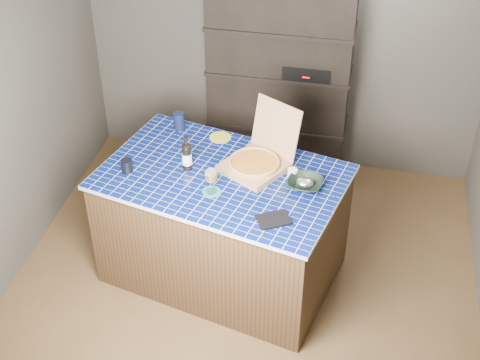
% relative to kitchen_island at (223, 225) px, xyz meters
% --- Properties ---
extents(room, '(3.50, 3.50, 3.50)m').
position_rel_kitchen_island_xyz_m(room, '(0.18, -0.11, 0.79)').
color(room, brown).
rests_on(room, ground).
extents(shelving_unit, '(1.20, 0.41, 1.80)m').
position_rel_kitchen_island_xyz_m(shelving_unit, '(0.18, 1.42, 0.44)').
color(shelving_unit, black).
rests_on(shelving_unit, floor).
extents(kitchen_island, '(1.88, 1.43, 0.92)m').
position_rel_kitchen_island_xyz_m(kitchen_island, '(0.00, 0.00, 0.00)').
color(kitchen_island, '#462D1B').
rests_on(kitchen_island, floor).
extents(pizza_box, '(0.58, 0.61, 0.43)m').
position_rel_kitchen_island_xyz_m(pizza_box, '(0.22, 0.14, 0.52)').
color(pizza_box, '#9C7350').
rests_on(pizza_box, kitchen_island).
extents(mead_bottle, '(0.07, 0.07, 0.27)m').
position_rel_kitchen_island_xyz_m(mead_bottle, '(-0.26, 0.03, 0.57)').
color(mead_bottle, black).
rests_on(mead_bottle, kitchen_island).
extents(teal_trivet, '(0.13, 0.13, 0.01)m').
position_rel_kitchen_island_xyz_m(teal_trivet, '(-0.03, -0.20, 0.46)').
color(teal_trivet, '#167473').
rests_on(teal_trivet, kitchen_island).
extents(wine_glass, '(0.09, 0.09, 0.19)m').
position_rel_kitchen_island_xyz_m(wine_glass, '(-0.03, -0.20, 0.60)').
color(wine_glass, white).
rests_on(wine_glass, teal_trivet).
extents(tumbler, '(0.08, 0.08, 0.09)m').
position_rel_kitchen_island_xyz_m(tumbler, '(-0.67, -0.09, 0.51)').
color(tumbler, black).
rests_on(tumbler, kitchen_island).
extents(dvd_case, '(0.26, 0.23, 0.02)m').
position_rel_kitchen_island_xyz_m(dvd_case, '(0.44, -0.41, 0.47)').
color(dvd_case, black).
rests_on(dvd_case, kitchen_island).
extents(bowl, '(0.27, 0.27, 0.06)m').
position_rel_kitchen_island_xyz_m(bowl, '(0.59, -0.02, 0.49)').
color(bowl, black).
rests_on(bowl, kitchen_island).
extents(foil_contents, '(0.12, 0.10, 0.06)m').
position_rel_kitchen_island_xyz_m(foil_contents, '(0.59, -0.02, 0.50)').
color(foil_contents, silver).
rests_on(foil_contents, bowl).
extents(white_jar, '(0.07, 0.07, 0.06)m').
position_rel_kitchen_island_xyz_m(white_jar, '(0.49, 0.09, 0.49)').
color(white_jar, silver).
rests_on(white_jar, kitchen_island).
extents(navy_cup, '(0.09, 0.09, 0.14)m').
position_rel_kitchen_island_xyz_m(navy_cup, '(-0.46, 0.53, 0.53)').
color(navy_cup, black).
rests_on(navy_cup, kitchen_island).
extents(green_trivet, '(0.17, 0.17, 0.01)m').
position_rel_kitchen_island_xyz_m(green_trivet, '(-0.12, 0.47, 0.46)').
color(green_trivet, '#A7AD25').
rests_on(green_trivet, kitchen_island).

